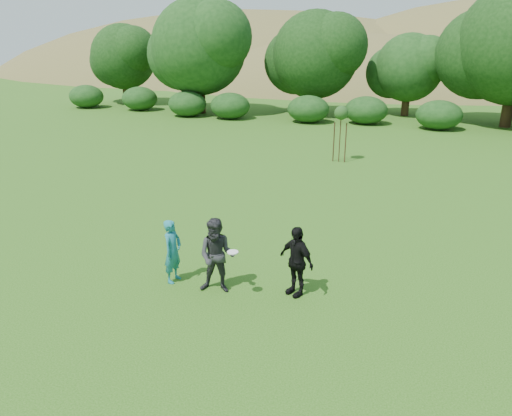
# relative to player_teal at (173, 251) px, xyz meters

# --- Properties ---
(ground) EXTENTS (120.00, 120.00, 0.00)m
(ground) POSITION_rel_player_teal_xyz_m (1.18, 0.28, -0.86)
(ground) COLOR #19470C
(ground) RESTS_ON ground
(player_teal) EXTENTS (0.46, 0.66, 1.72)m
(player_teal) POSITION_rel_player_teal_xyz_m (0.00, 0.00, 0.00)
(player_teal) COLOR #1B6F7D
(player_teal) RESTS_ON ground
(player_grey) EXTENTS (1.07, 0.90, 1.96)m
(player_grey) POSITION_rel_player_teal_xyz_m (1.32, -0.14, 0.12)
(player_grey) COLOR #2A2A2D
(player_grey) RESTS_ON ground
(player_black) EXTENTS (1.15, 0.91, 1.82)m
(player_black) POSITION_rel_player_teal_xyz_m (3.24, 0.36, 0.05)
(player_black) COLOR black
(player_black) RESTS_ON ground
(frisbee) EXTENTS (0.27, 0.27, 0.03)m
(frisbee) POSITION_rel_player_teal_xyz_m (1.86, -0.41, 0.42)
(frisbee) COLOR white
(frisbee) RESTS_ON ground
(sapling) EXTENTS (0.70, 0.70, 2.85)m
(sapling) POSITION_rel_player_teal_xyz_m (1.86, 14.44, 1.56)
(sapling) COLOR #362015
(sapling) RESTS_ON ground
(hillside) EXTENTS (150.00, 72.00, 52.00)m
(hillside) POSITION_rel_player_teal_xyz_m (0.63, 68.73, -12.83)
(hillside) COLOR olive
(hillside) RESTS_ON ground
(tree_row) EXTENTS (53.92, 10.38, 9.62)m
(tree_row) POSITION_rel_player_teal_xyz_m (4.41, 28.97, 4.01)
(tree_row) COLOR #3A2616
(tree_row) RESTS_ON ground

